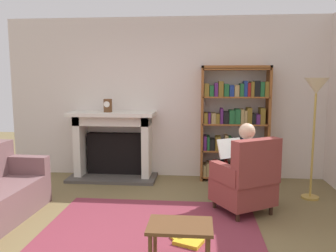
{
  "coord_description": "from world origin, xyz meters",
  "views": [
    {
      "loc": [
        0.52,
        -3.33,
        1.67
      ],
      "look_at": [
        0.1,
        1.2,
        1.05
      ],
      "focal_mm": 36.78,
      "sensor_mm": 36.0,
      "label": 1
    }
  ],
  "objects_px": {
    "mantel_clock": "(108,106)",
    "floor_lamp": "(316,97)",
    "bookshelf": "(235,125)",
    "fireplace": "(114,143)",
    "side_table": "(180,232)",
    "armchair_reading": "(246,181)",
    "seated_reader": "(241,163)"
  },
  "relations": [
    {
      "from": "fireplace",
      "to": "armchair_reading",
      "type": "distance_m",
      "value": 2.49
    },
    {
      "from": "fireplace",
      "to": "armchair_reading",
      "type": "xyz_separation_m",
      "value": [
        2.03,
        -1.43,
        -0.17
      ]
    },
    {
      "from": "fireplace",
      "to": "side_table",
      "type": "relative_size",
      "value": 2.61
    },
    {
      "from": "bookshelf",
      "to": "armchair_reading",
      "type": "relative_size",
      "value": 1.94
    },
    {
      "from": "mantel_clock",
      "to": "side_table",
      "type": "bearing_deg",
      "value": -63.59
    },
    {
      "from": "fireplace",
      "to": "mantel_clock",
      "type": "xyz_separation_m",
      "value": [
        -0.06,
        -0.1,
        0.64
      ]
    },
    {
      "from": "mantel_clock",
      "to": "bookshelf",
      "type": "height_order",
      "value": "bookshelf"
    },
    {
      "from": "fireplace",
      "to": "mantel_clock",
      "type": "height_order",
      "value": "mantel_clock"
    },
    {
      "from": "bookshelf",
      "to": "side_table",
      "type": "height_order",
      "value": "bookshelf"
    },
    {
      "from": "mantel_clock",
      "to": "side_table",
      "type": "distance_m",
      "value": 3.16
    },
    {
      "from": "mantel_clock",
      "to": "floor_lamp",
      "type": "height_order",
      "value": "floor_lamp"
    },
    {
      "from": "mantel_clock",
      "to": "seated_reader",
      "type": "relative_size",
      "value": 0.19
    },
    {
      "from": "bookshelf",
      "to": "fireplace",
      "type": "bearing_deg",
      "value": -179.03
    },
    {
      "from": "bookshelf",
      "to": "floor_lamp",
      "type": "bearing_deg",
      "value": -39.52
    },
    {
      "from": "fireplace",
      "to": "bookshelf",
      "type": "xyz_separation_m",
      "value": [
        2.02,
        0.03,
        0.32
      ]
    },
    {
      "from": "armchair_reading",
      "to": "side_table",
      "type": "distance_m",
      "value": 1.58
    },
    {
      "from": "mantel_clock",
      "to": "floor_lamp",
      "type": "bearing_deg",
      "value": -12.52
    },
    {
      "from": "side_table",
      "to": "armchair_reading",
      "type": "bearing_deg",
      "value": 61.91
    },
    {
      "from": "mantel_clock",
      "to": "side_table",
      "type": "xyz_separation_m",
      "value": [
        1.35,
        -2.72,
        -0.87
      ]
    },
    {
      "from": "side_table",
      "to": "fireplace",
      "type": "bearing_deg",
      "value": 114.57
    },
    {
      "from": "fireplace",
      "to": "bookshelf",
      "type": "relative_size",
      "value": 0.77
    },
    {
      "from": "bookshelf",
      "to": "floor_lamp",
      "type": "xyz_separation_m",
      "value": [
        0.99,
        -0.82,
        0.51
      ]
    },
    {
      "from": "fireplace",
      "to": "floor_lamp",
      "type": "xyz_separation_m",
      "value": [
        3.01,
        -0.78,
        0.84
      ]
    },
    {
      "from": "floor_lamp",
      "to": "mantel_clock",
      "type": "bearing_deg",
      "value": 167.48
    },
    {
      "from": "mantel_clock",
      "to": "armchair_reading",
      "type": "height_order",
      "value": "mantel_clock"
    },
    {
      "from": "armchair_reading",
      "to": "side_table",
      "type": "xyz_separation_m",
      "value": [
        -0.74,
        -1.39,
        -0.06
      ]
    },
    {
      "from": "seated_reader",
      "to": "floor_lamp",
      "type": "distance_m",
      "value": 1.43
    },
    {
      "from": "seated_reader",
      "to": "side_table",
      "type": "relative_size",
      "value": 2.04
    },
    {
      "from": "fireplace",
      "to": "seated_reader",
      "type": "xyz_separation_m",
      "value": [
        1.97,
        -1.33,
        0.02
      ]
    },
    {
      "from": "bookshelf",
      "to": "side_table",
      "type": "bearing_deg",
      "value": -104.42
    },
    {
      "from": "side_table",
      "to": "floor_lamp",
      "type": "distance_m",
      "value": 2.87
    },
    {
      "from": "side_table",
      "to": "mantel_clock",
      "type": "bearing_deg",
      "value": 116.41
    }
  ]
}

